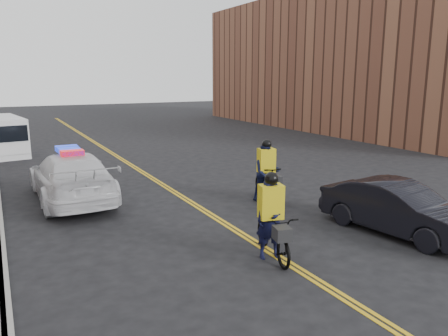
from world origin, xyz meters
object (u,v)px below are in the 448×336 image
cyclist_far (266,177)px  police_cruiser (71,176)px  dark_sedan (398,208)px  cargo_van (3,136)px  cyclist_near (270,228)px

cyclist_far → police_cruiser: bearing=161.9°
dark_sedan → police_cruiser: bearing=125.5°
police_cruiser → cyclist_far: bearing=151.4°
dark_sedan → cargo_van: bearing=107.4°
dark_sedan → cyclist_near: 4.11m
dark_sedan → cyclist_far: size_ratio=1.98×
police_cruiser → dark_sedan: 10.84m
dark_sedan → cyclist_near: size_ratio=1.93×
dark_sedan → cargo_van: (-9.39, 19.27, 0.30)m
police_cruiser → cyclist_near: size_ratio=2.59×
cyclist_near → dark_sedan: bearing=10.1°
cargo_van → cyclist_far: size_ratio=2.34×
cyclist_near → police_cruiser: bearing=128.3°
police_cruiser → cyclist_far: (6.10, -3.26, -0.00)m
police_cruiser → dark_sedan: size_ratio=1.34×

